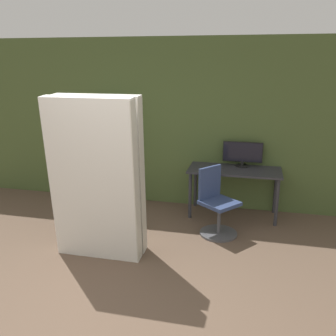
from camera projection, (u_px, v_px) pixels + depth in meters
ground_plane at (100, 336)px, 3.30m from camera, size 16.00×16.00×0.00m
wall_back at (177, 124)px, 6.04m from camera, size 8.00×0.06×2.70m
desk at (234, 175)px, 5.71m from camera, size 1.39×0.62×0.75m
monitor at (243, 153)px, 5.78m from camera, size 0.61×0.21×0.39m
office_chair at (216, 207)px, 5.17m from camera, size 0.62×0.62×0.94m
bookshelf at (109, 154)px, 6.31m from camera, size 0.61×0.27×1.74m
mattress_near at (94, 181)px, 4.35m from camera, size 1.06×0.30×1.97m
mattress_far at (102, 176)px, 4.57m from camera, size 1.06×0.27×1.97m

